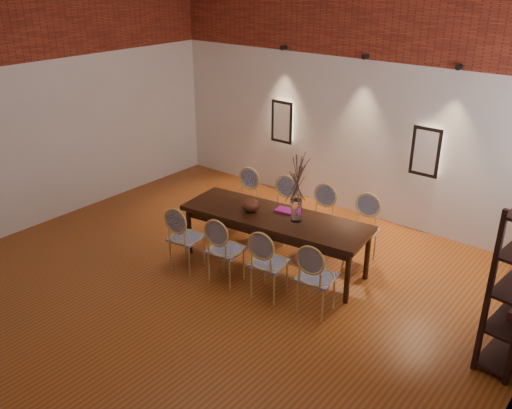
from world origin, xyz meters
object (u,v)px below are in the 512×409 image
Objects in this scene: chair_far_d at (361,231)px; bowl at (251,205)px; chair_far_a at (243,202)px; chair_far_c at (318,221)px; dining_table at (275,241)px; book at (285,211)px; vase at (296,211)px; chair_near_d at (317,277)px; chair_near_a at (186,237)px; chair_near_c at (269,263)px; chair_near_b at (226,249)px; chair_far_b at (279,211)px.

chair_far_d reaches higher than bowl.
chair_far_a is 1.00× the size of chair_far_c.
dining_table is 9.85× the size of book.
book is at bearing 152.42° from vase.
chair_near_d is at bearing 144.24° from chair_far_a.
bowl is (0.70, -0.66, 0.37)m from chair_far_a.
chair_near_a is at bearing 90.00° from chair_far_a.
book is at bearing 62.66° from chair_far_c.
bowl is (-0.34, -0.09, 0.46)m from dining_table.
vase reaches higher than chair_near_d.
chair_far_a is 1.51m from vase.
chair_near_c is at bearing 132.79° from chair_far_a.
chair_near_b is 1.00× the size of chair_far_c.
chair_far_c reaches higher than dining_table.
vase is (1.35, -0.52, 0.43)m from chair_far_a.
bowl is at bearing 87.74° from chair_far_b.
chair_near_a is 1.88m from chair_far_c.
chair_near_a is 1.37m from book.
chair_far_a is 1.03m from bowl.
chair_far_d is at bearing 35.76° from dining_table.
chair_near_d is 3.92× the size of bowl.
dining_table is at bearing 15.51° from bowl.
chair_near_a is 1.92m from chair_near_d.
book is (-0.20, -0.54, 0.30)m from chair_far_c.
chair_near_c is at bearing -65.85° from book.
dining_table is at bearing 35.76° from chair_far_d.
chair_far_d is (0.46, 1.45, 0.00)m from chair_near_c.
chair_near_d is 1.52m from chair_far_c.
chair_far_d is (0.63, 0.08, 0.00)m from chair_far_c.
chair_far_b and chair_far_d have the same top height.
dining_table is 2.72× the size of chair_far_d.
book is (0.44, -0.46, 0.30)m from chair_far_b.
chair_far_a and chair_far_b have the same top height.
chair_far_b is 0.83m from bowl.
chair_near_c is at bearing 114.84° from chair_far_b.
chair_near_c is 1.52m from chair_far_d.
chair_near_b is 3.62× the size of book.
book is at bearing 37.10° from bowl.
bowl is at bearing 47.93° from chair_far_c.
bowl is (-0.65, -0.13, -0.06)m from vase.
chair_near_d is 3.62× the size of book.
chair_near_b is 1.52m from chair_far_a.
chair_far_b is 3.13× the size of vase.
book is at bearing 72.74° from dining_table.
dining_table is 1.19m from chair_near_d.
chair_far_c reaches higher than bowl.
chair_far_c is at bearing 65.16° from dining_table.
chair_near_b is 1.03m from vase.
chair_near_c and chair_far_a have the same top height.
chair_near_c is (0.63, 0.08, 0.00)m from chair_near_b.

